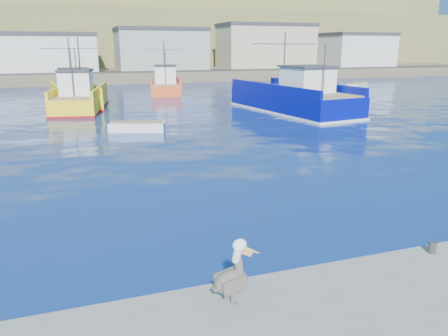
{
  "coord_description": "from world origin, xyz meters",
  "views": [
    {
      "loc": [
        -5.28,
        -11.22,
        5.55
      ],
      "look_at": [
        -0.39,
        2.96,
        1.37
      ],
      "focal_mm": 35.0,
      "sensor_mm": 36.0,
      "label": 1
    }
  ],
  "objects_px": {
    "trawler_yellow_b": "(80,99)",
    "skiff_far": "(357,86)",
    "trawler_blue": "(294,98)",
    "pelican": "(233,276)",
    "boat_orange": "(165,85)",
    "skiff_mid": "(137,128)",
    "trawler_yellow_a": "(75,96)"
  },
  "relations": [
    {
      "from": "trawler_yellow_b",
      "to": "skiff_far",
      "type": "bearing_deg",
      "value": 14.34
    },
    {
      "from": "trawler_blue",
      "to": "pelican",
      "type": "xyz_separation_m",
      "value": [
        -15.6,
        -26.95,
        -0.1
      ]
    },
    {
      "from": "skiff_far",
      "to": "pelican",
      "type": "height_order",
      "value": "pelican"
    },
    {
      "from": "boat_orange",
      "to": "skiff_mid",
      "type": "relative_size",
      "value": 2.48
    },
    {
      "from": "skiff_mid",
      "to": "skiff_far",
      "type": "distance_m",
      "value": 39.21
    },
    {
      "from": "trawler_blue",
      "to": "skiff_mid",
      "type": "xyz_separation_m",
      "value": [
        -14.4,
        -4.88,
        -0.93
      ]
    },
    {
      "from": "trawler_yellow_b",
      "to": "boat_orange",
      "type": "distance_m",
      "value": 15.4
    },
    {
      "from": "trawler_yellow_b",
      "to": "trawler_blue",
      "type": "xyz_separation_m",
      "value": [
        17.72,
        -7.35,
        0.17
      ]
    },
    {
      "from": "skiff_mid",
      "to": "skiff_far",
      "type": "height_order",
      "value": "skiff_far"
    },
    {
      "from": "trawler_blue",
      "to": "skiff_far",
      "type": "relative_size",
      "value": 3.19
    },
    {
      "from": "trawler_yellow_b",
      "to": "trawler_blue",
      "type": "distance_m",
      "value": 19.18
    },
    {
      "from": "trawler_yellow_a",
      "to": "trawler_yellow_b",
      "type": "height_order",
      "value": "trawler_yellow_b"
    },
    {
      "from": "trawler_blue",
      "to": "boat_orange",
      "type": "bearing_deg",
      "value": 111.74
    },
    {
      "from": "trawler_yellow_a",
      "to": "boat_orange",
      "type": "xyz_separation_m",
      "value": [
        10.62,
        8.71,
        0.06
      ]
    },
    {
      "from": "pelican",
      "to": "skiff_far",
      "type": "bearing_deg",
      "value": 52.0
    },
    {
      "from": "skiff_mid",
      "to": "pelican",
      "type": "relative_size",
      "value": 2.85
    },
    {
      "from": "boat_orange",
      "to": "skiff_far",
      "type": "distance_m",
      "value": 26.06
    },
    {
      "from": "skiff_mid",
      "to": "pelican",
      "type": "height_order",
      "value": "pelican"
    },
    {
      "from": "boat_orange",
      "to": "skiff_mid",
      "type": "height_order",
      "value": "boat_orange"
    },
    {
      "from": "trawler_yellow_b",
      "to": "trawler_yellow_a",
      "type": "bearing_deg",
      "value": 98.68
    },
    {
      "from": "trawler_yellow_a",
      "to": "skiff_mid",
      "type": "bearing_deg",
      "value": -76.0
    },
    {
      "from": "trawler_yellow_a",
      "to": "boat_orange",
      "type": "relative_size",
      "value": 1.15
    },
    {
      "from": "trawler_yellow_a",
      "to": "pelican",
      "type": "height_order",
      "value": "trawler_yellow_a"
    },
    {
      "from": "trawler_yellow_b",
      "to": "boat_orange",
      "type": "height_order",
      "value": "trawler_yellow_b"
    },
    {
      "from": "trawler_blue",
      "to": "skiff_far",
      "type": "bearing_deg",
      "value": 42.01
    },
    {
      "from": "trawler_yellow_b",
      "to": "pelican",
      "type": "distance_m",
      "value": 34.36
    },
    {
      "from": "skiff_mid",
      "to": "trawler_yellow_a",
      "type": "bearing_deg",
      "value": 104.0
    },
    {
      "from": "boat_orange",
      "to": "trawler_yellow_b",
      "type": "bearing_deg",
      "value": -131.4
    },
    {
      "from": "skiff_mid",
      "to": "skiff_far",
      "type": "relative_size",
      "value": 0.86
    },
    {
      "from": "trawler_yellow_a",
      "to": "skiff_far",
      "type": "distance_m",
      "value": 37.13
    },
    {
      "from": "pelican",
      "to": "boat_orange",
      "type": "bearing_deg",
      "value": 80.02
    },
    {
      "from": "trawler_blue",
      "to": "boat_orange",
      "type": "relative_size",
      "value": 1.5
    }
  ]
}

